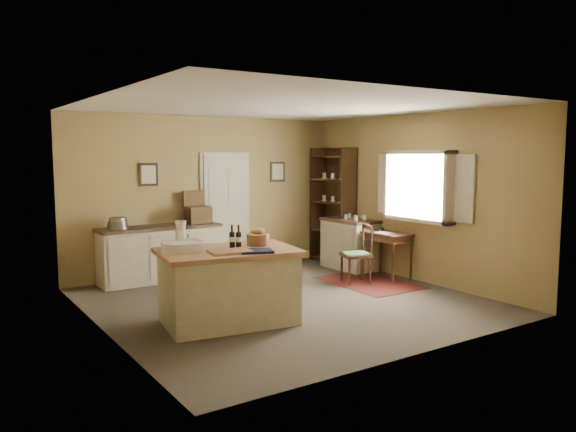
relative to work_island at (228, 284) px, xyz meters
name	(u,v)px	position (x,y,z in m)	size (l,w,h in m)	color
ground	(286,301)	(1.14, 0.44, -0.48)	(5.00, 5.00, 0.00)	#4E443B
wall_back	(207,194)	(1.14, 2.94, 0.87)	(5.00, 0.10, 2.70)	olive
wall_front	(422,225)	(1.14, -2.06, 0.87)	(5.00, 0.10, 2.70)	olive
wall_left	(101,217)	(-1.36, 0.44, 0.87)	(0.10, 5.00, 2.70)	olive
wall_right	(414,198)	(3.64, 0.44, 0.87)	(0.10, 5.00, 2.70)	olive
ceiling	(285,106)	(1.14, 0.44, 2.22)	(5.00, 5.00, 0.00)	silver
door	(226,210)	(1.49, 2.91, 0.57)	(0.97, 0.06, 2.11)	#B0B59A
framed_prints	(218,173)	(1.34, 2.92, 1.24)	(2.82, 0.02, 0.38)	black
window	(420,186)	(3.56, 0.24, 1.07)	(0.25, 1.99, 1.12)	beige
work_island	(228,284)	(0.00, 0.00, 0.00)	(1.79, 1.31, 1.20)	beige
sideboard	(161,251)	(0.16, 2.64, 0.00)	(1.98, 0.56, 1.18)	beige
rug	(370,282)	(2.89, 0.64, -0.48)	(1.10, 1.60, 0.01)	#4B1412
writing_desk	(387,239)	(3.34, 0.74, 0.18)	(0.48, 0.79, 0.82)	black
desk_chair	(356,255)	(2.67, 0.74, -0.03)	(0.43, 0.43, 0.91)	black
right_cabinet	(350,243)	(3.34, 1.69, -0.02)	(0.59, 1.06, 0.99)	beige
shelving_unit	(335,206)	(3.49, 2.33, 0.60)	(0.37, 0.98, 2.17)	black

